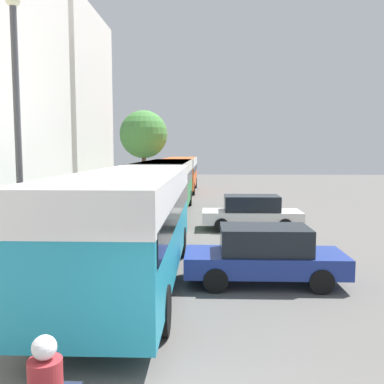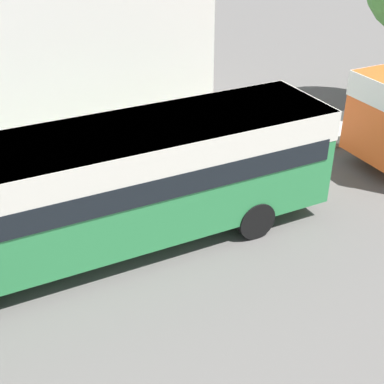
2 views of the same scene
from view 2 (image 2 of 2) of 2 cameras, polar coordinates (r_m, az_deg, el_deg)
name	(u,v)px [view 2 (image 2 of 2)]	position (r m, az deg, el deg)	size (l,w,h in m)	color
bus_following	(100,179)	(12.24, -9.80, 1.41)	(2.57, 11.40, 3.02)	#2D8447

